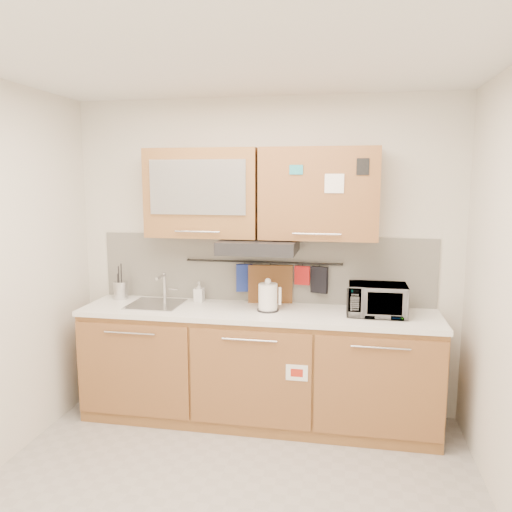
% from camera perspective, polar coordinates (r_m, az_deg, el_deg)
% --- Properties ---
extents(ceiling, '(3.20, 3.20, 0.00)m').
position_cam_1_polar(ceiling, '(2.74, -4.68, 22.68)').
color(ceiling, white).
rests_on(ceiling, wall_back).
extents(wall_back, '(3.20, 0.00, 3.20)m').
position_cam_1_polar(wall_back, '(4.17, 0.89, -0.06)').
color(wall_back, silver).
rests_on(wall_back, ground).
extents(base_cabinet, '(2.80, 0.64, 0.88)m').
position_cam_1_polar(base_cabinet, '(4.12, 0.14, -13.12)').
color(base_cabinet, olive).
rests_on(base_cabinet, floor).
extents(countertop, '(2.82, 0.62, 0.04)m').
position_cam_1_polar(countertop, '(3.96, 0.13, -6.47)').
color(countertop, white).
rests_on(countertop, base_cabinet).
extents(backsplash, '(2.80, 0.02, 0.56)m').
position_cam_1_polar(backsplash, '(4.18, 0.86, -1.44)').
color(backsplash, silver).
rests_on(backsplash, countertop).
extents(upper_cabinets, '(1.82, 0.37, 0.70)m').
position_cam_1_polar(upper_cabinets, '(3.95, 0.42, 7.17)').
color(upper_cabinets, olive).
rests_on(upper_cabinets, wall_back).
extents(range_hood, '(0.60, 0.46, 0.10)m').
position_cam_1_polar(range_hood, '(3.91, 0.29, 1.12)').
color(range_hood, black).
rests_on(range_hood, upper_cabinets).
extents(sink, '(0.42, 0.40, 0.26)m').
position_cam_1_polar(sink, '(4.20, -11.34, -5.41)').
color(sink, silver).
rests_on(sink, countertop).
extents(utensil_rail, '(1.30, 0.02, 0.02)m').
position_cam_1_polar(utensil_rail, '(4.13, 0.78, -0.72)').
color(utensil_rail, black).
rests_on(utensil_rail, backsplash).
extents(utensil_crock, '(0.14, 0.14, 0.31)m').
position_cam_1_polar(utensil_crock, '(4.45, -15.18, -3.75)').
color(utensil_crock, silver).
rests_on(utensil_crock, countertop).
extents(kettle, '(0.19, 0.18, 0.26)m').
position_cam_1_polar(kettle, '(3.91, 1.39, -4.81)').
color(kettle, white).
rests_on(kettle, countertop).
extents(toaster, '(0.26, 0.16, 0.19)m').
position_cam_1_polar(toaster, '(3.85, 12.22, -5.31)').
color(toaster, black).
rests_on(toaster, countertop).
extents(microwave, '(0.43, 0.29, 0.24)m').
position_cam_1_polar(microwave, '(3.89, 13.69, -4.89)').
color(microwave, '#999999').
rests_on(microwave, countertop).
extents(soap_bottle, '(0.08, 0.08, 0.17)m').
position_cam_1_polar(soap_bottle, '(4.23, -6.53, -4.08)').
color(soap_bottle, '#999999').
rests_on(soap_bottle, countertop).
extents(cutting_board, '(0.37, 0.08, 0.45)m').
position_cam_1_polar(cutting_board, '(4.16, 1.64, -4.14)').
color(cutting_board, brown).
rests_on(cutting_board, utensil_rail).
extents(oven_mitt, '(0.14, 0.07, 0.23)m').
position_cam_1_polar(oven_mitt, '(4.17, -1.33, -2.51)').
color(oven_mitt, navy).
rests_on(oven_mitt, utensil_rail).
extents(dark_pouch, '(0.14, 0.09, 0.22)m').
position_cam_1_polar(dark_pouch, '(4.09, 7.25, -2.72)').
color(dark_pouch, black).
rests_on(dark_pouch, utensil_rail).
extents(pot_holder, '(0.13, 0.03, 0.15)m').
position_cam_1_polar(pot_holder, '(4.09, 5.29, -2.23)').
color(pot_holder, '#A81616').
rests_on(pot_holder, utensil_rail).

